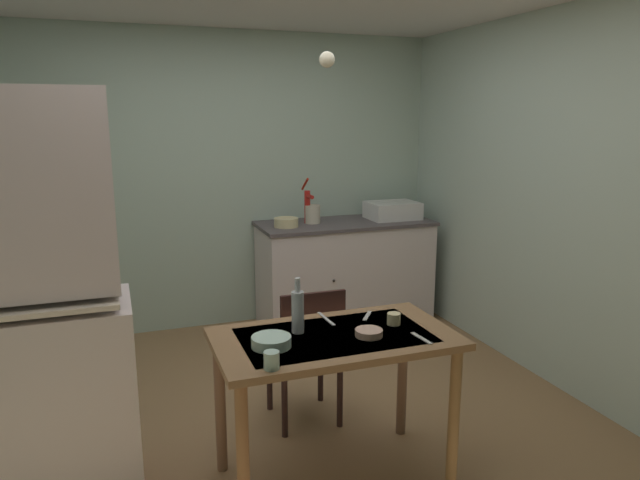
% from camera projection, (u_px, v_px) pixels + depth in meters
% --- Properties ---
extents(ground_plane, '(4.84, 4.84, 0.00)m').
position_uv_depth(ground_plane, '(294.00, 429.00, 3.43)').
color(ground_plane, olive).
extents(wall_back, '(3.81, 0.10, 2.51)m').
position_uv_depth(wall_back, '(224.00, 182.00, 4.98)').
color(wall_back, '#AFC7B5').
rests_on(wall_back, ground).
extents(wall_right, '(0.10, 3.94, 2.51)m').
position_uv_depth(wall_right, '(569.00, 203.00, 3.79)').
color(wall_right, '#B1C5B6').
rests_on(wall_right, ground).
extents(hutch_cabinet, '(0.97, 0.51, 1.94)m').
position_uv_depth(hutch_cabinet, '(19.00, 322.00, 2.61)').
color(hutch_cabinet, silver).
rests_on(hutch_cabinet, ground).
extents(counter_cabinet, '(1.52, 0.64, 0.91)m').
position_uv_depth(counter_cabinet, '(345.00, 272.00, 5.13)').
color(counter_cabinet, silver).
rests_on(counter_cabinet, ground).
extents(sink_basin, '(0.44, 0.34, 0.15)m').
position_uv_depth(sink_basin, '(392.00, 210.00, 5.17)').
color(sink_basin, white).
rests_on(sink_basin, counter_cabinet).
extents(hand_pump, '(0.05, 0.27, 0.39)m').
position_uv_depth(hand_pump, '(307.00, 204.00, 4.93)').
color(hand_pump, '#B21E19').
rests_on(hand_pump, counter_cabinet).
extents(mixing_bowl_counter, '(0.20, 0.20, 0.07)m').
position_uv_depth(mixing_bowl_counter, '(286.00, 222.00, 4.80)').
color(mixing_bowl_counter, beige).
rests_on(mixing_bowl_counter, counter_cabinet).
extents(stoneware_crock, '(0.13, 0.13, 0.16)m').
position_uv_depth(stoneware_crock, '(313.00, 214.00, 4.95)').
color(stoneware_crock, beige).
rests_on(stoneware_crock, counter_cabinet).
extents(dining_table, '(1.17, 0.66, 0.78)m').
position_uv_depth(dining_table, '(335.00, 357.00, 2.83)').
color(dining_table, olive).
rests_on(dining_table, ground).
extents(chair_far_side, '(0.40, 0.40, 0.85)m').
position_uv_depth(chair_far_side, '(307.00, 351.00, 3.40)').
color(chair_far_side, '#35211E').
rests_on(chair_far_side, ground).
extents(serving_bowl_wide, '(0.13, 0.13, 0.03)m').
position_uv_depth(serving_bowl_wide, '(369.00, 333.00, 2.79)').
color(serving_bowl_wide, tan).
rests_on(serving_bowl_wide, dining_table).
extents(soup_bowl_small, '(0.18, 0.18, 0.05)m').
position_uv_depth(soup_bowl_small, '(271.00, 342.00, 2.66)').
color(soup_bowl_small, '#ADD1C1').
rests_on(soup_bowl_small, dining_table).
extents(teacup_cream, '(0.07, 0.07, 0.06)m').
position_uv_depth(teacup_cream, '(394.00, 319.00, 2.95)').
color(teacup_cream, beige).
rests_on(teacup_cream, dining_table).
extents(mug_dark, '(0.07, 0.07, 0.08)m').
position_uv_depth(mug_dark, '(272.00, 360.00, 2.42)').
color(mug_dark, '#ADD1C1').
rests_on(mug_dark, dining_table).
extents(glass_bottle, '(0.06, 0.06, 0.28)m').
position_uv_depth(glass_bottle, '(298.00, 310.00, 2.82)').
color(glass_bottle, '#B7BCC1').
rests_on(glass_bottle, dining_table).
extents(table_knife, '(0.02, 0.21, 0.00)m').
position_uv_depth(table_knife, '(326.00, 319.00, 3.03)').
color(table_knife, silver).
rests_on(table_knife, dining_table).
extents(teaspoon_near_bowl, '(0.10, 0.13, 0.00)m').
position_uv_depth(teaspoon_near_bowl, '(367.00, 316.00, 3.07)').
color(teaspoon_near_bowl, beige).
rests_on(teaspoon_near_bowl, dining_table).
extents(teaspoon_by_cup, '(0.03, 0.16, 0.00)m').
position_uv_depth(teaspoon_by_cup, '(422.00, 338.00, 2.76)').
color(teaspoon_by_cup, beige).
rests_on(teaspoon_by_cup, dining_table).
extents(pendant_bulb, '(0.08, 0.08, 0.08)m').
position_uv_depth(pendant_bulb, '(327.00, 60.00, 2.89)').
color(pendant_bulb, '#F9EFCC').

